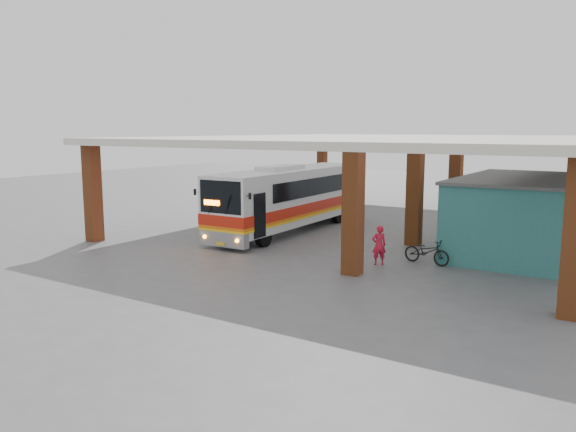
# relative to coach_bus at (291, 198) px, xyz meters

# --- Properties ---
(ground) EXTENTS (90.00, 90.00, 0.00)m
(ground) POSITION_rel_coach_bus_xyz_m (3.39, -2.98, -1.65)
(ground) COLOR #515154
(ground) RESTS_ON ground
(brick_columns) EXTENTS (20.10, 21.60, 4.35)m
(brick_columns) POSITION_rel_coach_bus_xyz_m (4.81, 2.02, 0.53)
(brick_columns) COLOR #984B21
(brick_columns) RESTS_ON ground
(canopy_roof) EXTENTS (21.00, 23.00, 0.30)m
(canopy_roof) POSITION_rel_coach_bus_xyz_m (3.89, 3.52, 2.85)
(canopy_roof) COLOR beige
(canopy_roof) RESTS_ON brick_columns
(shop_building) EXTENTS (5.20, 8.20, 3.11)m
(shop_building) POSITION_rel_coach_bus_xyz_m (10.88, 1.02, -0.08)
(shop_building) COLOR #286665
(shop_building) RESTS_ON ground
(coach_bus) EXTENTS (2.69, 11.44, 3.31)m
(coach_bus) POSITION_rel_coach_bus_xyz_m (0.00, 0.00, 0.00)
(coach_bus) COLOR silver
(coach_bus) RESTS_ON ground
(motorcycle) EXTENTS (1.90, 0.89, 0.96)m
(motorcycle) POSITION_rel_coach_bus_xyz_m (8.07, -3.10, -1.17)
(motorcycle) COLOR black
(motorcycle) RESTS_ON ground
(pedestrian) EXTENTS (0.65, 0.62, 1.49)m
(pedestrian) POSITION_rel_coach_bus_xyz_m (6.60, -4.19, -0.90)
(pedestrian) COLOR red
(pedestrian) RESTS_ON ground
(red_chair) EXTENTS (0.47, 0.47, 0.89)m
(red_chair) POSITION_rel_coach_bus_xyz_m (7.92, 6.01, -1.24)
(red_chair) COLOR #B31325
(red_chair) RESTS_ON ground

